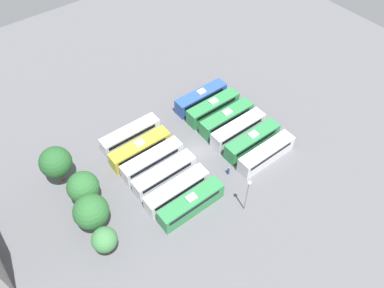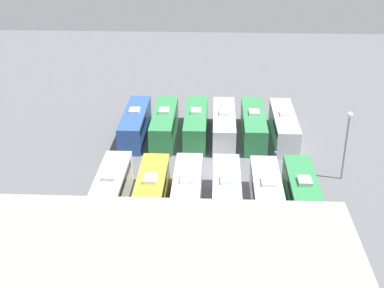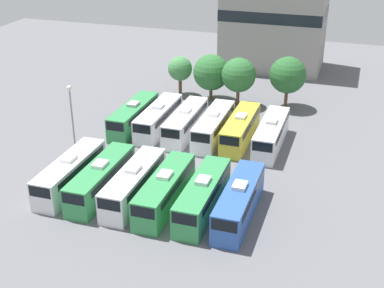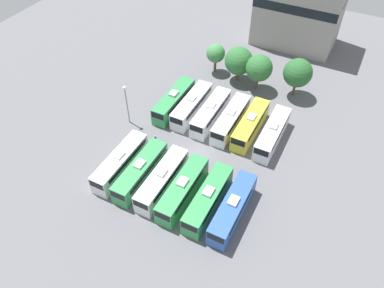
# 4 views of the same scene
# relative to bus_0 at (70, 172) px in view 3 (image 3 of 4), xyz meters

# --- Properties ---
(ground_plane) EXTENTS (119.83, 119.83, 0.00)m
(ground_plane) POSITION_rel_bus_0_xyz_m (8.65, 7.95, -1.69)
(ground_plane) COLOR slate
(bus_0) EXTENTS (2.58, 10.90, 3.44)m
(bus_0) POSITION_rel_bus_0_xyz_m (0.00, 0.00, 0.00)
(bus_0) COLOR silver
(bus_0) RESTS_ON ground_plane
(bus_1) EXTENTS (2.58, 10.90, 3.44)m
(bus_1) POSITION_rel_bus_0_xyz_m (3.52, -0.15, 0.00)
(bus_1) COLOR #338C4C
(bus_1) RESTS_ON ground_plane
(bus_2) EXTENTS (2.58, 10.90, 3.44)m
(bus_2) POSITION_rel_bus_0_xyz_m (6.99, -0.02, 0.00)
(bus_2) COLOR silver
(bus_2) RESTS_ON ground_plane
(bus_3) EXTENTS (2.58, 10.90, 3.44)m
(bus_3) POSITION_rel_bus_0_xyz_m (10.30, -0.23, 0.00)
(bus_3) COLOR #338C4C
(bus_3) RESTS_ON ground_plane
(bus_4) EXTENTS (2.58, 10.90, 3.44)m
(bus_4) POSITION_rel_bus_0_xyz_m (14.03, -0.12, 0.00)
(bus_4) COLOR #338C4C
(bus_4) RESTS_ON ground_plane
(bus_5) EXTENTS (2.58, 10.90, 3.44)m
(bus_5) POSITION_rel_bus_0_xyz_m (17.49, -0.02, 0.00)
(bus_5) COLOR #2D56A8
(bus_5) RESTS_ON ground_plane
(bus_6) EXTENTS (2.58, 10.90, 3.44)m
(bus_6) POSITION_rel_bus_0_xyz_m (0.00, 15.89, 0.00)
(bus_6) COLOR #338C4C
(bus_6) RESTS_ON ground_plane
(bus_7) EXTENTS (2.58, 10.90, 3.44)m
(bus_7) POSITION_rel_bus_0_xyz_m (3.26, 16.19, 0.00)
(bus_7) COLOR white
(bus_7) RESTS_ON ground_plane
(bus_8) EXTENTS (2.58, 10.90, 3.44)m
(bus_8) POSITION_rel_bus_0_xyz_m (6.90, 15.97, 0.00)
(bus_8) COLOR white
(bus_8) RESTS_ON ground_plane
(bus_9) EXTENTS (2.58, 10.90, 3.44)m
(bus_9) POSITION_rel_bus_0_xyz_m (10.49, 15.93, 0.00)
(bus_9) COLOR silver
(bus_9) RESTS_ON ground_plane
(bus_10) EXTENTS (2.58, 10.90, 3.44)m
(bus_10) POSITION_rel_bus_0_xyz_m (13.76, 16.16, 0.00)
(bus_10) COLOR gold
(bus_10) RESTS_ON ground_plane
(bus_11) EXTENTS (2.58, 10.90, 3.44)m
(bus_11) POSITION_rel_bus_0_xyz_m (17.54, 15.79, 0.00)
(bus_11) COLOR white
(bus_11) RESTS_ON ground_plane
(worker_person) EXTENTS (0.36, 0.36, 1.75)m
(worker_person) POSITION_rel_bus_0_xyz_m (1.63, 6.89, -0.88)
(worker_person) COLOR navy
(worker_person) RESTS_ON ground_plane
(light_pole) EXTENTS (0.60, 0.60, 7.31)m
(light_pole) POSITION_rel_bus_0_xyz_m (-4.92, 9.36, 3.31)
(light_pole) COLOR gray
(light_pole) RESTS_ON ground_plane
(tree_0) EXTENTS (3.54, 3.54, 5.78)m
(tree_0) POSITION_rel_bus_0_xyz_m (1.53, 29.36, 2.28)
(tree_0) COLOR brown
(tree_0) RESTS_ON ground_plane
(tree_1) EXTENTS (5.15, 5.15, 6.68)m
(tree_1) POSITION_rel_bus_0_xyz_m (6.43, 28.75, 2.40)
(tree_1) COLOR brown
(tree_1) RESTS_ON ground_plane
(tree_2) EXTENTS (4.79, 4.79, 6.83)m
(tree_2) POSITION_rel_bus_0_xyz_m (10.65, 27.77, 2.73)
(tree_2) COLOR brown
(tree_2) RESTS_ON ground_plane
(tree_3) EXTENTS (5.02, 5.02, 7.21)m
(tree_3) POSITION_rel_bus_0_xyz_m (17.21, 29.04, 2.99)
(tree_3) COLOR brown
(tree_3) RESTS_ON ground_plane
(depot_building) EXTENTS (16.52, 11.03, 17.00)m
(depot_building) POSITION_rel_bus_0_xyz_m (11.86, 47.38, 6.89)
(depot_building) COLOR gray
(depot_building) RESTS_ON ground_plane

